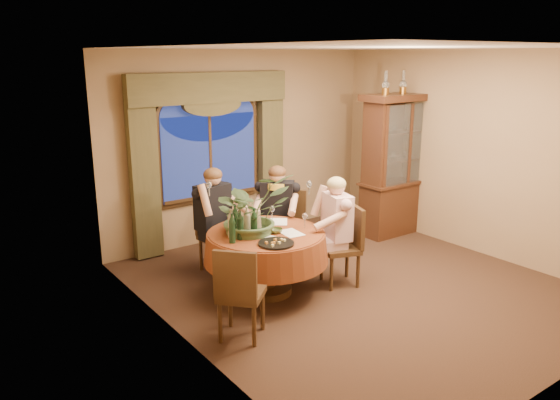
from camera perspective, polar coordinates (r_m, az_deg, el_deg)
floor at (r=6.79m, az=7.76°, el=-8.86°), size 5.00×5.00×0.00m
wall_back at (r=8.30m, az=-3.93°, el=5.74°), size 4.50×0.00×4.50m
wall_right at (r=8.06m, az=19.82°, el=4.62°), size 0.00×5.00×5.00m
ceiling at (r=6.21m, az=8.70°, el=15.49°), size 5.00×5.00×0.00m
window at (r=7.95m, az=-7.32°, el=4.53°), size 1.62×0.10×1.32m
arched_transom at (r=7.85m, az=-7.51°, el=10.13°), size 1.60×0.06×0.44m
drapery_left at (r=7.50m, az=-14.00°, el=2.63°), size 0.38×0.14×2.32m
drapery_right at (r=8.47m, az=-1.00°, el=4.46°), size 0.38×0.14×2.32m
swag_valance at (r=7.77m, az=-7.27°, el=11.57°), size 2.45×0.16×0.42m
dining_table at (r=6.41m, az=-1.45°, el=-6.54°), size 1.77×1.77×0.75m
china_cabinet at (r=8.62m, az=12.29°, el=3.63°), size 1.34×0.53×2.16m
oil_lamp_left at (r=8.20m, az=10.99°, el=11.94°), size 0.11×0.11×0.34m
oil_lamp_center at (r=8.47m, az=12.77°, el=11.94°), size 0.11×0.11×0.34m
oil_lamp_right at (r=8.76m, az=14.43°, el=11.93°), size 0.11×0.11×0.34m
chair_right at (r=6.65m, az=6.29°, el=-4.86°), size 0.54×0.54×0.96m
chair_back_right at (r=7.28m, az=0.75°, el=-3.00°), size 0.59×0.59×0.96m
chair_back at (r=7.05m, az=-6.41°, el=-3.69°), size 0.47×0.47×0.96m
chair_front_left at (r=5.43m, az=-4.07°, el=-9.53°), size 0.59×0.59×0.96m
person_pink at (r=6.64m, az=5.94°, el=-3.17°), size 0.55×0.58×1.34m
person_back at (r=6.96m, az=-6.99°, el=-2.15°), size 0.57×0.54×1.38m
person_scarf at (r=7.19m, az=-0.27°, el=-1.60°), size 0.66×0.65×1.35m
stoneware_vase at (r=6.28m, az=-2.52°, el=-2.19°), size 0.13×0.13×0.25m
centerpiece_plant at (r=6.14m, az=-3.08°, el=1.88°), size 0.89×0.99×0.78m
olive_bowl at (r=6.25m, az=-0.44°, el=-3.23°), size 0.16×0.16×0.05m
cheese_platter at (r=5.87m, az=-0.41°, el=-4.56°), size 0.39×0.39×0.02m
wine_bottle_0 at (r=6.07m, az=-5.15°, el=-2.45°), size 0.07×0.07×0.33m
wine_bottle_1 at (r=6.14m, az=-3.47°, el=-2.21°), size 0.07×0.07×0.33m
wine_bottle_2 at (r=5.90m, az=-5.03°, el=-2.96°), size 0.07×0.07×0.33m
wine_bottle_3 at (r=6.07m, az=-2.72°, el=-2.41°), size 0.07×0.07×0.33m
wine_bottle_4 at (r=6.21m, az=-4.71°, el=-2.03°), size 0.07×0.07×0.33m
wine_bottle_5 at (r=6.00m, az=-4.20°, el=-2.63°), size 0.07×0.07×0.33m
tasting_paper_0 at (r=6.24m, az=1.15°, el=-3.46°), size 0.24×0.32×0.00m
tasting_paper_1 at (r=6.65m, az=-0.16°, el=-2.28°), size 0.35×0.37×0.00m
tasting_paper_2 at (r=5.99m, az=-0.43°, el=-4.24°), size 0.29×0.35×0.00m
wine_glass_person_pink at (r=6.42m, az=2.60°, el=-2.13°), size 0.07×0.07×0.18m
wine_glass_person_back at (r=6.59m, az=-4.48°, el=-1.71°), size 0.07×0.07×0.18m
wine_glass_person_scarf at (r=6.71m, az=-0.82°, el=-1.35°), size 0.07×0.07×0.18m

